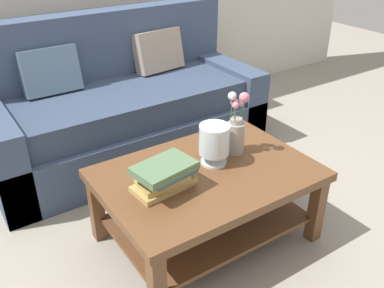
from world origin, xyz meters
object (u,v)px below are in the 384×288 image
coffee_table (207,191)px  couch (123,109)px  flower_pitcher (236,129)px  book_stack_main (164,175)px  glass_hurricane_vase (214,141)px

coffee_table → couch: bearing=87.0°
couch → coffee_table: (-0.06, -1.21, -0.03)m
couch → flower_pitcher: couch is taller
coffee_table → flower_pitcher: size_ratio=3.03×
book_stack_main → flower_pitcher: size_ratio=0.86×
glass_hurricane_vase → flower_pitcher: size_ratio=0.61×
couch → coffee_table: bearing=-93.0°
coffee_table → flower_pitcher: 0.39m
coffee_table → book_stack_main: size_ratio=3.52×
couch → flower_pitcher: bearing=-80.2°
flower_pitcher → couch: bearing=99.8°
coffee_table → flower_pitcher: bearing=17.9°
couch → flower_pitcher: 1.17m
couch → book_stack_main: size_ratio=6.27×
book_stack_main → glass_hurricane_vase: size_ratio=1.41×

